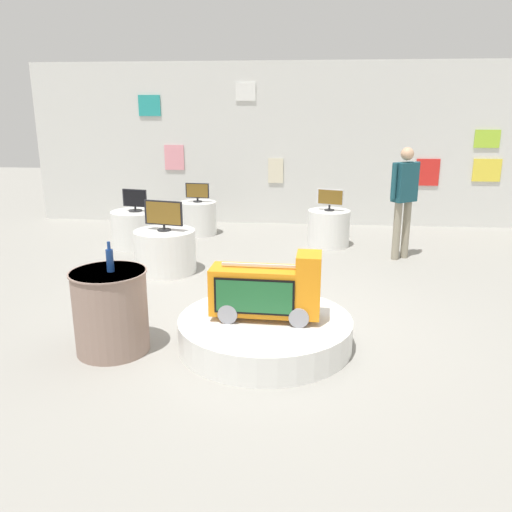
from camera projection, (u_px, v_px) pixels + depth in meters
The scene contains 15 objects.
ground_plane at pixel (268, 324), 5.83m from camera, with size 30.00×30.00×0.00m, color gray.
back_wall_display at pixel (288, 145), 10.52m from camera, with size 10.52×0.13×3.23m.
main_display_pedestal at pixel (265, 331), 5.29m from camera, with size 1.76×1.76×0.29m, color silver.
novelty_firetruck_tv at pixel (267, 292), 5.16m from camera, with size 1.10×0.44×0.69m.
display_pedestal_left_rear at pixel (165, 251), 7.62m from camera, with size 0.89×0.89×0.62m, color silver.
tv_on_left_rear at pixel (163, 214), 7.47m from camera, with size 0.58×0.20×0.44m.
display_pedestal_center_rear at pixel (198, 218), 9.92m from camera, with size 0.70×0.70×0.62m, color silver.
tv_on_center_rear at pixel (197, 192), 9.78m from camera, with size 0.45×0.17×0.36m.
display_pedestal_right_rear at pixel (329, 228), 9.10m from camera, with size 0.73×0.73×0.62m, color silver.
tv_on_right_rear at pixel (330, 198), 8.95m from camera, with size 0.45×0.19×0.37m.
display_pedestal_far_right at pixel (137, 229), 9.03m from camera, with size 0.86×0.86×0.62m, color silver.
tv_on_far_right at pixel (135, 200), 8.89m from camera, with size 0.44×0.23×0.38m.
side_table_round at pixel (111, 311), 5.09m from camera, with size 0.74×0.74×0.83m.
bottle_on_side_table at pixel (110, 260), 4.94m from camera, with size 0.07×0.07×0.29m.
shopper_browsing_near_truck at pixel (404, 194), 8.10m from camera, with size 0.47×0.38×1.76m.
Camera 1 is at (0.38, -5.38, 2.33)m, focal length 36.44 mm.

